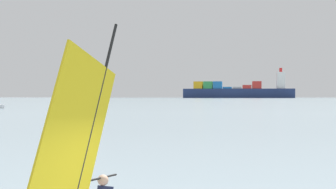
{
  "coord_description": "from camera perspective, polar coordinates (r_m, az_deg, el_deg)",
  "views": [
    {
      "loc": [
        1.52,
        -8.3,
        2.86
      ],
      "look_at": [
        -1.92,
        8.8,
        2.91
      ],
      "focal_mm": 55.75,
      "sensor_mm": 36.0,
      "label": 1
    }
  ],
  "objects": [
    {
      "name": "distant_headland",
      "position": [
        1581.5,
        13.6,
        0.73
      ],
      "size": [
        1081.62,
        324.56,
        54.45
      ],
      "primitive_type": "cube",
      "rotation": [
        0.0,
        0.0,
        0.02
      ],
      "color": "#60665B",
      "rests_on": "ground_plane"
    },
    {
      "name": "cargo_ship",
      "position": [
        751.45,
        7.68,
        0.4
      ],
      "size": [
        157.72,
        35.69,
        42.49
      ],
      "rotation": [
        0.0,
        0.0,
        3.2
      ],
      "color": "navy",
      "rests_on": "ground_plane"
    }
  ]
}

